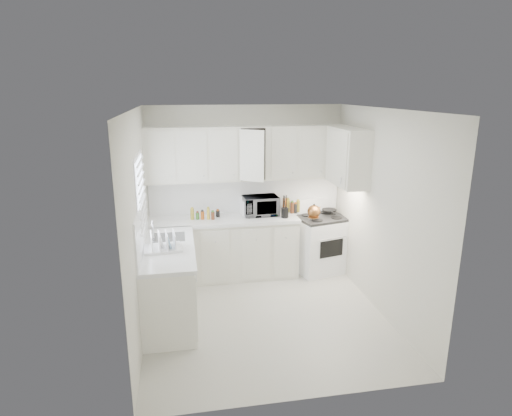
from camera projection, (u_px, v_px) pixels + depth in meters
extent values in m
plane|color=#B9B7A9|center=(265.00, 315.00, 5.57)|extent=(3.20, 3.20, 0.00)
plane|color=white|center=(267.00, 109.00, 4.88)|extent=(3.20, 3.20, 0.00)
plane|color=beige|center=(246.00, 190.00, 6.75)|extent=(3.00, 0.00, 3.00)
plane|color=beige|center=(303.00, 272.00, 3.71)|extent=(3.00, 0.00, 3.00)
plane|color=beige|center=(139.00, 226.00, 4.97)|extent=(0.00, 3.20, 3.20)
plane|color=beige|center=(382.00, 213.00, 5.48)|extent=(0.00, 3.20, 3.20)
cube|color=silver|center=(224.00, 220.00, 6.48)|extent=(2.24, 0.64, 0.05)
cube|color=silver|center=(168.00, 248.00, 5.31)|extent=(0.64, 1.62, 0.05)
cube|color=silver|center=(246.00, 195.00, 6.76)|extent=(2.98, 0.02, 0.55)
cube|color=silver|center=(141.00, 227.00, 5.18)|extent=(0.02, 1.60, 0.55)
imported|color=gray|center=(260.00, 204.00, 6.61)|extent=(0.54, 0.32, 0.36)
cylinder|color=white|center=(244.00, 205.00, 6.72)|extent=(0.12, 0.12, 0.27)
cylinder|color=olive|center=(192.00, 213.00, 6.51)|extent=(0.06, 0.06, 0.13)
cylinder|color=#316421|center=(198.00, 215.00, 6.43)|extent=(0.06, 0.06, 0.13)
cylinder|color=#A34B15|center=(202.00, 213.00, 6.53)|extent=(0.06, 0.06, 0.13)
cylinder|color=gold|center=(208.00, 214.00, 6.46)|extent=(0.06, 0.06, 0.13)
cylinder|color=#5C301A|center=(212.00, 212.00, 6.56)|extent=(0.06, 0.06, 0.13)
cylinder|color=black|center=(218.00, 214.00, 6.48)|extent=(0.06, 0.06, 0.13)
cylinder|color=#A34B15|center=(284.00, 206.00, 6.78)|extent=(0.06, 0.06, 0.19)
cylinder|color=gold|center=(288.00, 207.00, 6.73)|extent=(0.06, 0.06, 0.19)
cylinder|color=#5C301A|center=(291.00, 206.00, 6.80)|extent=(0.06, 0.06, 0.19)
cylinder|color=black|center=(295.00, 207.00, 6.75)|extent=(0.06, 0.06, 0.19)
cylinder|color=olive|center=(297.00, 206.00, 6.82)|extent=(0.06, 0.06, 0.19)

